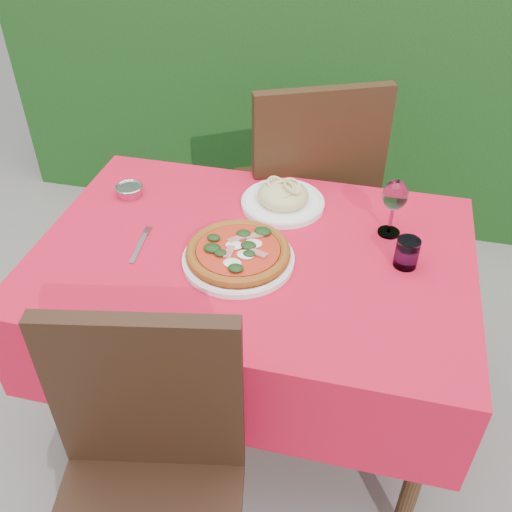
% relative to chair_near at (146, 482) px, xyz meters
% --- Properties ---
extents(ground, '(60.00, 60.00, 0.00)m').
position_rel_chair_near_xyz_m(ground, '(0.09, 0.65, -0.55)').
color(ground, '#67625D').
rests_on(ground, ground).
extents(hedge, '(3.20, 0.55, 1.78)m').
position_rel_chair_near_xyz_m(hedge, '(0.09, 2.20, 0.36)').
color(hedge, black).
rests_on(hedge, ground).
extents(dining_table, '(1.26, 0.86, 0.75)m').
position_rel_chair_near_xyz_m(dining_table, '(0.09, 0.65, 0.04)').
color(dining_table, '#442B15').
rests_on(dining_table, ground).
extents(chair_near, '(0.51, 0.51, 0.97)m').
position_rel_chair_near_xyz_m(chair_near, '(0.00, 0.00, 0.00)').
color(chair_near, black).
rests_on(chair_near, ground).
extents(chair_far, '(0.63, 0.63, 1.05)m').
position_rel_chair_near_xyz_m(chair_far, '(0.16, 1.25, 0.05)').
color(chair_far, black).
rests_on(chair_far, ground).
extents(pizza_plate, '(0.37, 0.37, 0.06)m').
position_rel_chair_near_xyz_m(pizza_plate, '(0.07, 0.59, 0.22)').
color(pizza_plate, white).
rests_on(pizza_plate, dining_table).
extents(pasta_plate, '(0.27, 0.27, 0.08)m').
position_rel_chair_near_xyz_m(pasta_plate, '(0.13, 0.90, 0.22)').
color(pasta_plate, white).
rests_on(pasta_plate, dining_table).
extents(water_glass, '(0.07, 0.07, 0.09)m').
position_rel_chair_near_xyz_m(water_glass, '(0.52, 0.68, 0.23)').
color(water_glass, silver).
rests_on(water_glass, dining_table).
extents(wine_glass, '(0.07, 0.07, 0.18)m').
position_rel_chair_near_xyz_m(wine_glass, '(0.47, 0.83, 0.32)').
color(wine_glass, silver).
rests_on(wine_glass, dining_table).
extents(fork, '(0.04, 0.20, 0.01)m').
position_rel_chair_near_xyz_m(fork, '(-0.23, 0.58, 0.20)').
color(fork, '#AFAFB6').
rests_on(fork, dining_table).
extents(steel_ramekin, '(0.08, 0.08, 0.03)m').
position_rel_chair_near_xyz_m(steel_ramekin, '(-0.37, 0.84, 0.21)').
color(steel_ramekin, '#AFAFB6').
rests_on(steel_ramekin, dining_table).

